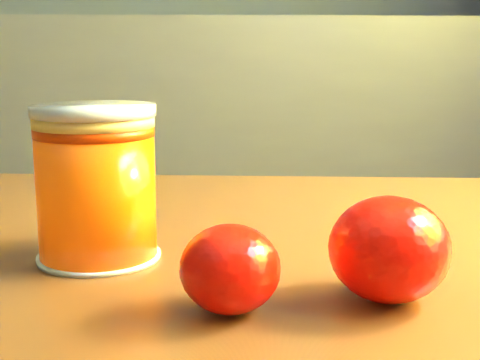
{
  "coord_description": "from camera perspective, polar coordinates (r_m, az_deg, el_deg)",
  "views": [
    {
      "loc": [
        0.81,
        -0.44,
        0.83
      ],
      "look_at": [
        0.84,
        0.03,
        0.73
      ],
      "focal_mm": 50.0,
      "sensor_mm": 36.0,
      "label": 1
    }
  ],
  "objects": [
    {
      "name": "juice_glass",
      "position": [
        0.47,
        -12.15,
        -0.36
      ],
      "size": [
        0.09,
        0.09,
        0.11
      ],
      "rotation": [
        0.0,
        0.0,
        0.04
      ],
      "color": "#FF5305",
      "rests_on": "table"
    },
    {
      "name": "orange_front",
      "position": [
        0.4,
        12.6,
        -5.78
      ],
      "size": [
        0.08,
        0.08,
        0.06
      ],
      "primitive_type": "ellipsoid",
      "rotation": [
        0.0,
        0.0,
        0.22
      ],
      "color": "#FF1405",
      "rests_on": "table"
    },
    {
      "name": "orange_back",
      "position": [
        0.38,
        -0.85,
        -7.59
      ],
      "size": [
        0.06,
        0.06,
        0.05
      ],
      "primitive_type": "ellipsoid",
      "rotation": [
        0.0,
        0.0,
        -0.07
      ],
      "color": "#FF1405",
      "rests_on": "table"
    }
  ]
}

